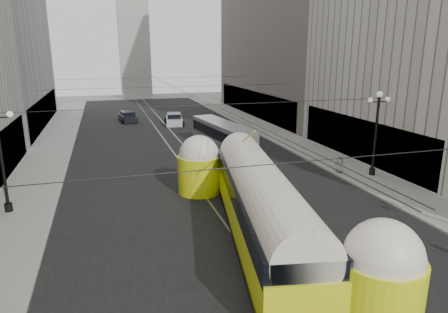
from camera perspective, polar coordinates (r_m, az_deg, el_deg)
road at (r=40.93m, az=-6.82°, el=1.52°), size 20.00×85.00×0.02m
sidewalk_left at (r=44.09m, az=-23.20°, el=1.47°), size 4.00×72.00×0.15m
sidewalk_right at (r=47.61m, az=6.80°, el=3.49°), size 4.00×72.00×0.15m
rail_left at (r=40.81m, az=-7.86°, el=1.44°), size 0.12×85.00×0.04m
rail_right at (r=41.06m, az=-5.79°, el=1.59°), size 0.12×85.00×0.04m
building_right_far at (r=61.34m, az=9.90°, el=21.13°), size 12.60×32.60×32.60m
distant_tower at (r=87.22m, az=-12.91°, el=18.16°), size 6.00×6.00×31.36m
lamppost_left_mid at (r=26.08m, az=-29.30°, el=0.50°), size 1.86×0.44×6.37m
lamppost_right_mid at (r=31.91m, az=20.93°, el=3.74°), size 1.86×0.44×6.37m
catenary at (r=39.03m, az=-6.65°, el=9.63°), size 25.00×72.00×0.23m
streetcar at (r=20.41m, az=5.23°, el=-6.45°), size 5.69×18.04×4.01m
city_bus at (r=38.67m, az=-0.22°, el=3.07°), size 3.63×10.81×2.69m
sedan_white_far at (r=52.81m, az=-7.14°, el=5.27°), size 2.66×5.02×1.51m
sedan_dark_far at (r=56.32m, az=-13.57°, el=5.51°), size 2.40×4.66×1.41m
pedestrian_sidewalk_right at (r=32.29m, az=16.22°, el=-0.94°), size 0.83×0.65×1.50m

